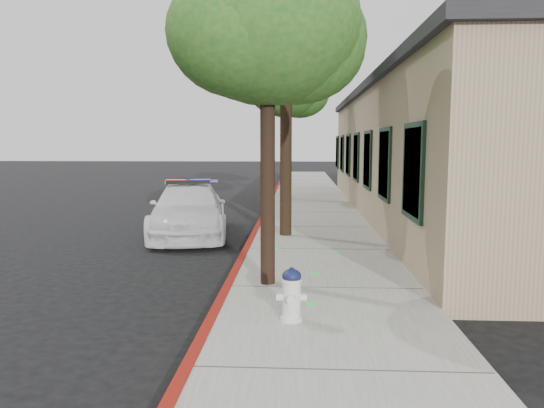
% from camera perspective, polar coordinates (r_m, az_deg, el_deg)
% --- Properties ---
extents(ground, '(120.00, 120.00, 0.00)m').
position_cam_1_polar(ground, '(8.46, -5.37, -9.99)').
color(ground, black).
rests_on(ground, ground).
extents(sidewalk, '(3.20, 60.00, 0.15)m').
position_cam_1_polar(sidewalk, '(11.27, 5.00, -5.34)').
color(sidewalk, gray).
rests_on(sidewalk, ground).
extents(red_curb, '(0.14, 60.00, 0.16)m').
position_cam_1_polar(red_curb, '(11.32, -2.85, -5.24)').
color(red_curb, maroon).
rests_on(red_curb, ground).
extents(clapboard_building, '(7.30, 20.89, 4.24)m').
position_cam_1_polar(clapboard_building, '(17.88, 21.02, 5.34)').
color(clapboard_building, tan).
rests_on(clapboard_building, ground).
extents(police_car, '(2.66, 4.94, 1.48)m').
position_cam_1_polar(police_car, '(13.77, -9.20, -0.61)').
color(police_car, silver).
rests_on(police_car, ground).
extents(fire_hydrant, '(0.39, 0.34, 0.70)m').
position_cam_1_polar(fire_hydrant, '(6.73, 2.18, -9.95)').
color(fire_hydrant, silver).
rests_on(fire_hydrant, sidewalk).
extents(street_tree_near, '(3.07, 2.92, 5.35)m').
position_cam_1_polar(street_tree_near, '(8.39, -0.44, 18.47)').
color(street_tree_near, black).
rests_on(street_tree_near, sidewalk).
extents(street_tree_mid, '(3.80, 3.48, 6.65)m').
position_cam_1_polar(street_tree_mid, '(13.02, 1.72, 18.88)').
color(street_tree_mid, black).
rests_on(street_tree_mid, sidewalk).
extents(street_tree_far, '(3.30, 3.20, 5.99)m').
position_cam_1_polar(street_tree_far, '(21.31, 1.83, 12.76)').
color(street_tree_far, black).
rests_on(street_tree_far, sidewalk).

